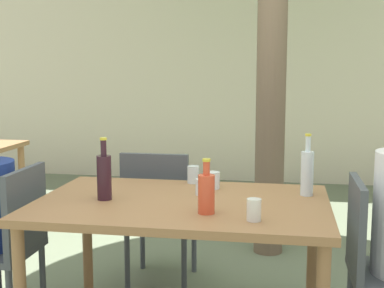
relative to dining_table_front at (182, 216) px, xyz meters
The scene contains 12 objects.
cafe_building_wall 4.25m from the dining_table_front, 90.00° to the left, with size 10.00×0.08×2.80m.
dining_table_front is the anchor object (origin of this frame).
patio_chair_0 0.99m from the dining_table_front, behind, with size 0.44×0.44×0.91m.
patio_chair_1 0.99m from the dining_table_front, ahead, with size 0.44×0.44×0.91m.
patio_chair_2 0.80m from the dining_table_front, 112.47° to the left, with size 0.44×0.44×0.91m.
water_bottle_0 0.70m from the dining_table_front, 19.69° to the left, with size 0.07×0.07×0.33m.
soda_bottle_1 0.32m from the dining_table_front, 53.62° to the right, with size 0.08×0.08×0.26m.
wine_bottle_2 0.45m from the dining_table_front, behind, with size 0.07×0.07×0.32m.
drinking_glass_0 0.34m from the dining_table_front, 68.30° to the left, with size 0.08×0.08×0.10m.
drinking_glass_1 0.50m from the dining_table_front, 37.99° to the right, with size 0.07×0.07×0.10m.
drinking_glass_2 0.20m from the dining_table_front, 60.02° to the left, with size 0.06×0.06×0.09m.
drinking_glass_3 0.44m from the dining_table_front, 91.86° to the left, with size 0.07×0.07×0.10m.
Camera 1 is at (0.51, -2.61, 1.45)m, focal length 50.00 mm.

